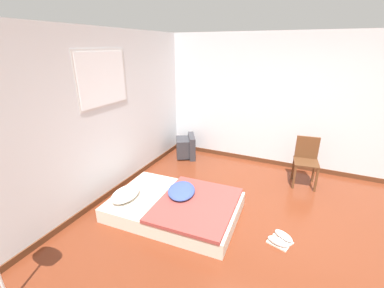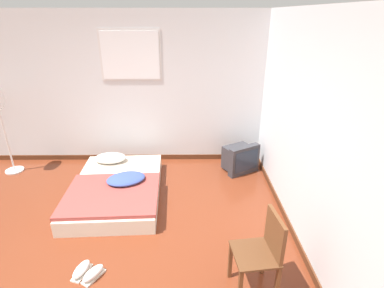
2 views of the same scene
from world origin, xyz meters
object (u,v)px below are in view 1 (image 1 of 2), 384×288
(mattress_bed, at_px, (175,205))
(crt_tv, at_px, (186,147))
(wooden_chair, at_px, (306,157))
(sneaker_pair, at_px, (281,239))

(mattress_bed, relative_size, crt_tv, 2.94)
(wooden_chair, bearing_deg, mattress_bed, 136.87)
(crt_tv, height_order, wooden_chair, wooden_chair)
(crt_tv, relative_size, wooden_chair, 0.75)
(mattress_bed, bearing_deg, crt_tv, 21.46)
(mattress_bed, xyz_separation_m, crt_tv, (1.95, 0.77, 0.10))
(wooden_chair, height_order, sneaker_pair, wooden_chair)
(mattress_bed, bearing_deg, wooden_chair, -43.13)
(wooden_chair, bearing_deg, sneaker_pair, 174.74)
(wooden_chair, distance_m, sneaker_pair, 1.83)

